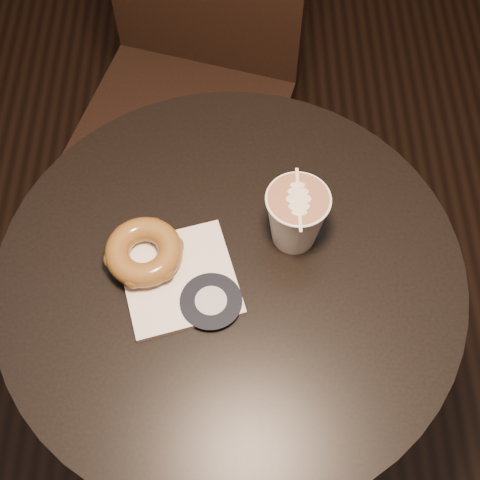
# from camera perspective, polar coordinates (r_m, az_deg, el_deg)

# --- Properties ---
(cafe_table) EXTENTS (0.70, 0.70, 0.75)m
(cafe_table) POSITION_cam_1_polar(r_m,az_deg,el_deg) (1.17, -0.73, -7.03)
(cafe_table) COLOR black
(cafe_table) RESTS_ON ground
(chair) EXTENTS (0.53, 0.53, 1.07)m
(chair) POSITION_cam_1_polar(r_m,az_deg,el_deg) (1.48, -3.99, 15.54)
(chair) COLOR black
(chair) RESTS_ON ground
(pastry_bag) EXTENTS (0.20, 0.20, 0.01)m
(pastry_bag) POSITION_cam_1_polar(r_m,az_deg,el_deg) (0.98, -5.20, -3.29)
(pastry_bag) COLOR white
(pastry_bag) RESTS_ON cafe_table
(doughnut) EXTENTS (0.11, 0.11, 0.04)m
(doughnut) POSITION_cam_1_polar(r_m,az_deg,el_deg) (0.98, -8.21, -1.01)
(doughnut) COLOR brown
(doughnut) RESTS_ON pastry_bag
(latte_cup) EXTENTS (0.09, 0.09, 0.10)m
(latte_cup) POSITION_cam_1_polar(r_m,az_deg,el_deg) (0.98, 4.79, 1.89)
(latte_cup) COLOR white
(latte_cup) RESTS_ON cafe_table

